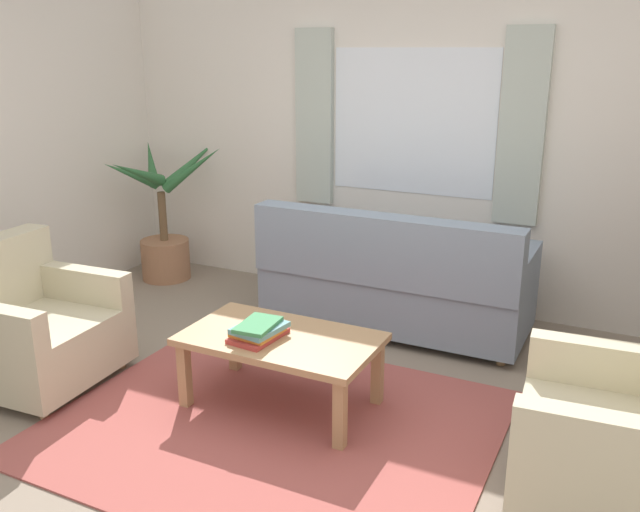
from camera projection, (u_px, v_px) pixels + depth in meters
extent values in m
plane|color=gray|center=(273.00, 425.00, 3.72)|extent=(6.24, 6.24, 0.00)
cube|color=silver|center=(414.00, 141.00, 5.27)|extent=(5.32, 0.12, 2.60)
cube|color=white|center=(413.00, 122.00, 5.18)|extent=(1.30, 0.01, 1.10)
cube|color=#B2BCB2|center=(315.00, 118.00, 5.50)|extent=(0.32, 0.06, 1.40)
cube|color=#B2BCB2|center=(522.00, 128.00, 4.80)|extent=(0.32, 0.06, 1.40)
cube|color=#9E4C47|center=(273.00, 424.00, 3.72)|extent=(2.35, 1.94, 0.01)
cube|color=gray|center=(396.00, 294.00, 4.98)|extent=(1.90, 0.80, 0.38)
cube|color=gray|center=(382.00, 250.00, 4.58)|extent=(1.90, 0.20, 0.48)
cube|color=gray|center=(520.00, 271.00, 4.53)|extent=(0.16, 0.80, 0.24)
cube|color=gray|center=(292.00, 240.00, 5.26)|extent=(0.16, 0.80, 0.24)
cylinder|color=#A87F56|center=(518.00, 328.00, 4.95)|extent=(0.06, 0.06, 0.06)
cylinder|color=#A87F56|center=(312.00, 292.00, 5.67)|extent=(0.06, 0.06, 0.06)
cylinder|color=#A87F56|center=(501.00, 360.00, 4.43)|extent=(0.06, 0.06, 0.06)
cylinder|color=#A87F56|center=(277.00, 316.00, 5.15)|extent=(0.06, 0.06, 0.06)
cube|color=#BCB293|center=(41.00, 346.00, 4.15)|extent=(0.85, 0.89, 0.36)
cube|color=#BCB293|center=(77.00, 283.00, 4.38)|extent=(0.81, 0.17, 0.22)
cylinder|color=#A87F56|center=(44.00, 413.00, 3.79)|extent=(0.05, 0.05, 0.06)
cylinder|color=#A87F56|center=(122.00, 363.00, 4.39)|extent=(0.05, 0.05, 0.06)
cylinder|color=#A87F56|center=(46.00, 347.00, 4.63)|extent=(0.05, 0.05, 0.06)
cube|color=#BCB293|center=(608.00, 458.00, 3.01)|extent=(0.86, 0.90, 0.36)
cube|color=#BCB293|center=(616.00, 366.00, 3.24)|extent=(0.81, 0.18, 0.22)
cube|color=#BCB293|center=(618.00, 444.00, 2.60)|extent=(0.81, 0.18, 0.22)
cylinder|color=#A87F56|center=(536.00, 445.00, 3.49)|extent=(0.05, 0.05, 0.06)
cube|color=#A87F56|center=(281.00, 339.00, 3.81)|extent=(1.10, 0.64, 0.04)
cube|color=#A87F56|center=(185.00, 375.00, 3.86)|extent=(0.06, 0.06, 0.40)
cube|color=#A87F56|center=(340.00, 415.00, 3.44)|extent=(0.06, 0.06, 0.40)
cube|color=#A87F56|center=(235.00, 342.00, 4.30)|extent=(0.06, 0.06, 0.40)
cube|color=#A87F56|center=(377.00, 373.00, 3.89)|extent=(0.06, 0.06, 0.40)
cube|color=#B23833|center=(258.00, 336.00, 3.77)|extent=(0.24, 0.34, 0.03)
cube|color=orange|center=(258.00, 332.00, 3.76)|extent=(0.25, 0.27, 0.02)
cube|color=#5B8E93|center=(260.00, 328.00, 3.76)|extent=(0.26, 0.31, 0.03)
cube|color=#387F4C|center=(258.00, 325.00, 3.73)|extent=(0.20, 0.29, 0.02)
cylinder|color=#9E6B4C|center=(166.00, 259.00, 6.06)|extent=(0.43, 0.43, 0.36)
cylinder|color=brown|center=(163.00, 216.00, 5.94)|extent=(0.07, 0.07, 0.44)
cone|color=#2D6638|center=(192.00, 169.00, 5.72)|extent=(0.58, 0.20, 0.46)
cone|color=#2D6638|center=(193.00, 161.00, 6.01)|extent=(0.28, 0.61, 0.46)
cone|color=#2D6638|center=(151.00, 162.00, 6.08)|extent=(0.49, 0.47, 0.42)
cone|color=#2D6638|center=(131.00, 174.00, 5.78)|extent=(0.40, 0.40, 0.33)
cone|color=#2D6638|center=(138.00, 173.00, 5.52)|extent=(0.14, 0.63, 0.33)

